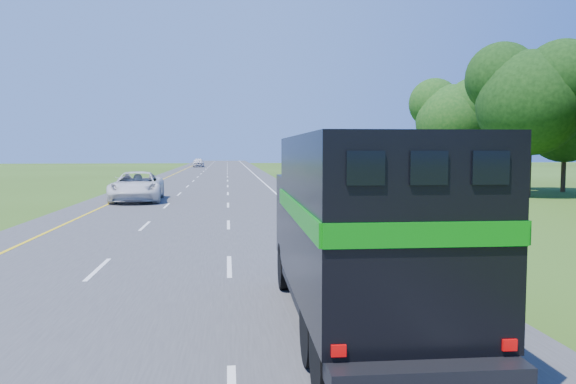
# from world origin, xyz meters

# --- Properties ---
(road) EXTENTS (15.00, 260.00, 0.04)m
(road) POSITION_xyz_m (0.00, 50.00, 0.02)
(road) COLOR #38383A
(road) RESTS_ON ground
(lane_markings) EXTENTS (11.15, 260.00, 0.01)m
(lane_markings) POSITION_xyz_m (0.00, 50.00, 0.04)
(lane_markings) COLOR yellow
(lane_markings) RESTS_ON road
(horse_truck) EXTENTS (2.68, 8.12, 3.58)m
(horse_truck) POSITION_xyz_m (4.19, 13.95, 1.95)
(horse_truck) COLOR black
(horse_truck) RESTS_ON road
(white_suv) EXTENTS (3.59, 7.06, 1.91)m
(white_suv) POSITION_xyz_m (-4.08, 41.45, 1.00)
(white_suv) COLOR silver
(white_suv) RESTS_ON road
(far_car) EXTENTS (2.18, 5.24, 1.77)m
(far_car) POSITION_xyz_m (-3.79, 115.43, 0.93)
(far_car) COLOR silver
(far_car) RESTS_ON road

